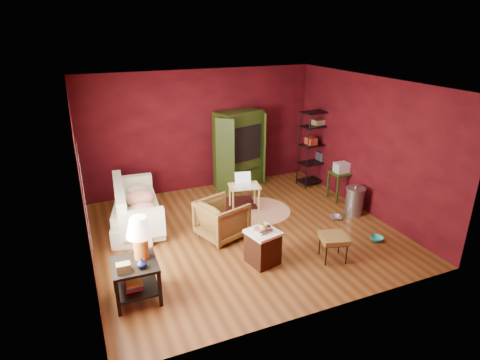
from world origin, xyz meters
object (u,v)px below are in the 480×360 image
object	(u,v)px
armchair	(222,217)
tv_armoire	(239,148)
side_table	(137,251)
sofa	(134,209)
wire_shelving	(318,144)
laptop_desk	(244,188)
hamper	(263,246)

from	to	relation	value
armchair	tv_armoire	xyz separation A→B (m)	(1.28, 2.24, 0.56)
side_table	sofa	bearing A→B (deg)	82.97
sofa	wire_shelving	distance (m)	4.61
laptop_desk	wire_shelving	distance (m)	2.40
sofa	side_table	size ratio (longest dim) A/B	1.48
hamper	side_table	bearing A→B (deg)	-177.41
armchair	side_table	bearing A→B (deg)	106.32
sofa	tv_armoire	xyz separation A→B (m)	(2.71, 1.16, 0.60)
sofa	hamper	size ratio (longest dim) A/B	2.73
armchair	hamper	world-z (taller)	armchair
sofa	side_table	distance (m)	2.30
side_table	wire_shelving	size ratio (longest dim) A/B	0.68
hamper	tv_armoire	distance (m)	3.51
armchair	laptop_desk	world-z (taller)	armchair
sofa	tv_armoire	bearing A→B (deg)	-53.89
sofa	hamper	distance (m)	2.77
tv_armoire	wire_shelving	xyz separation A→B (m)	(1.82, -0.61, 0.04)
hamper	armchair	bearing A→B (deg)	106.22
side_table	hamper	xyz separation A→B (m)	(2.02, 0.09, -0.44)
wire_shelving	hamper	bearing A→B (deg)	-141.62
tv_armoire	wire_shelving	distance (m)	1.92
armchair	hamper	xyz separation A→B (m)	(0.31, -1.08, -0.09)
wire_shelving	sofa	bearing A→B (deg)	-178.84
sofa	armchair	bearing A→B (deg)	-114.11
sofa	hamper	bearing A→B (deg)	-128.16
tv_armoire	hamper	bearing A→B (deg)	-122.75
sofa	laptop_desk	distance (m)	2.30
armchair	side_table	distance (m)	2.10
side_table	armchair	bearing A→B (deg)	34.47
side_table	tv_armoire	size ratio (longest dim) A/B	0.68
sofa	hamper	xyz separation A→B (m)	(1.74, -2.16, -0.05)
side_table	hamper	world-z (taller)	side_table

